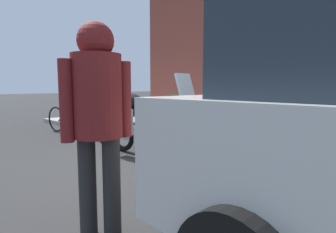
{
  "coord_description": "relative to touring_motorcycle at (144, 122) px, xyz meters",
  "views": [
    {
      "loc": [
        3.31,
        -2.6,
        1.21
      ],
      "look_at": [
        0.15,
        0.74,
        0.7
      ],
      "focal_mm": 29.83,
      "sensor_mm": 36.0,
      "label": 1
    }
  ],
  "objects": [
    {
      "name": "sandwich_board_sign",
      "position": [
        -0.89,
        2.07,
        -0.04
      ],
      "size": [
        0.55,
        0.4,
        0.87
      ],
      "color": "#1E511E",
      "rests_on": "sidewalk_curb"
    },
    {
      "name": "parked_bicycle",
      "position": [
        -2.01,
        0.25,
        -0.22
      ],
      "size": [
        1.72,
        0.53,
        0.94
      ],
      "color": "black",
      "rests_on": "ground_plane"
    },
    {
      "name": "ground_plane",
      "position": [
        0.18,
        -0.5,
        -0.6
      ],
      "size": [
        80.0,
        80.0,
        0.0
      ],
      "primitive_type": "plane",
      "color": "#2A2A2A"
    },
    {
      "name": "pedestrian_walking",
      "position": [
        1.61,
        -1.92,
        0.45
      ],
      "size": [
        0.47,
        0.54,
        1.69
      ],
      "color": "#252525",
      "rests_on": "ground_plane"
    },
    {
      "name": "second_bicycle_by_cafe",
      "position": [
        -3.11,
        0.24,
        -0.24
      ],
      "size": [
        1.74,
        0.48,
        0.92
      ],
      "color": "black",
      "rests_on": "ground_plane"
    },
    {
      "name": "touring_motorcycle",
      "position": [
        0.0,
        0.0,
        0.0
      ],
      "size": [
        2.12,
        0.71,
        1.39
      ],
      "color": "black",
      "rests_on": "ground_plane"
    }
  ]
}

